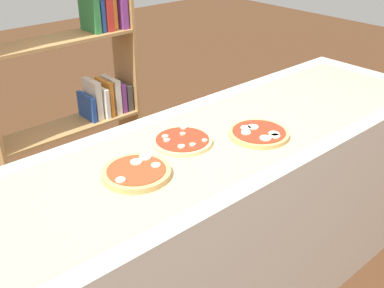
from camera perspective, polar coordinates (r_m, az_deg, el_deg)
name	(u,v)px	position (r m, az deg, el deg)	size (l,w,h in m)	color
counter	(192,243)	(1.99, 0.00, -12.34)	(2.69, 0.70, 0.93)	beige
parchment_paper	(192,148)	(1.73, 0.00, -0.56)	(2.49, 0.55, 0.00)	tan
pizza_mozzarella_0	(137,172)	(1.56, -6.96, -3.54)	(0.24, 0.24, 0.03)	tan
pizza_mushroom_1	(182,141)	(1.76, -1.22, 0.40)	(0.23, 0.23, 0.02)	#E5C17F
pizza_mozzarella_2	(259,133)	(1.83, 8.39, 1.33)	(0.24, 0.24, 0.03)	tan
bookshelf	(82,87)	(2.84, -13.69, 7.00)	(0.91, 0.26, 1.61)	#A87A47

